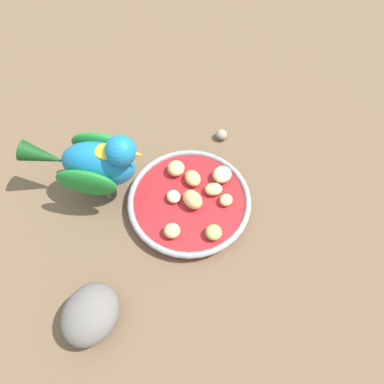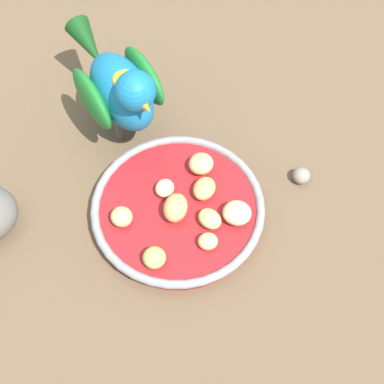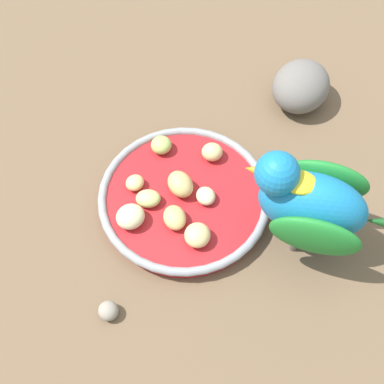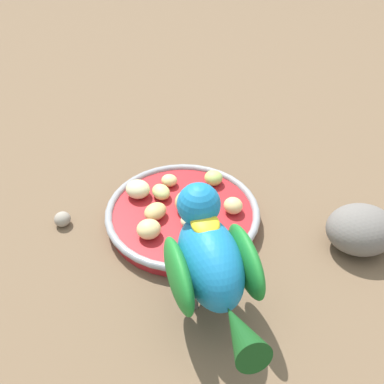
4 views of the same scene
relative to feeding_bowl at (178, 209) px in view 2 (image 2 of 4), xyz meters
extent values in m
plane|color=brown|center=(0.02, -0.02, -0.01)|extent=(4.00, 4.00, 0.00)
cylinder|color=#AD1E23|center=(0.00, 0.00, 0.00)|extent=(0.21, 0.21, 0.02)
torus|color=#93969B|center=(0.00, 0.00, 0.01)|extent=(0.22, 0.22, 0.01)
ellipsoid|color=tan|center=(-0.03, -0.03, 0.02)|extent=(0.03, 0.04, 0.02)
ellipsoid|color=#C6D17A|center=(-0.04, 0.01, 0.02)|extent=(0.04, 0.04, 0.02)
ellipsoid|color=#E5C67F|center=(0.06, 0.04, 0.02)|extent=(0.04, 0.04, 0.02)
ellipsoid|color=tan|center=(0.00, 0.01, 0.02)|extent=(0.03, 0.04, 0.03)
ellipsoid|color=beige|center=(0.02, -0.01, 0.01)|extent=(0.03, 0.03, 0.02)
ellipsoid|color=#E5C67F|center=(-0.05, 0.04, 0.01)|extent=(0.03, 0.03, 0.02)
ellipsoid|color=#B2CC66|center=(0.00, 0.08, 0.02)|extent=(0.04, 0.04, 0.02)
ellipsoid|color=#E5C67F|center=(-0.01, -0.06, 0.02)|extent=(0.04, 0.04, 0.02)
ellipsoid|color=beige|center=(-0.07, -0.01, 0.02)|extent=(0.04, 0.04, 0.02)
cylinder|color=#59544C|center=(0.09, -0.12, 0.01)|extent=(0.01, 0.01, 0.04)
cylinder|color=#59544C|center=(0.12, -0.09, 0.01)|extent=(0.01, 0.01, 0.04)
ellipsoid|color=#197AB7|center=(0.11, -0.11, 0.07)|extent=(0.14, 0.13, 0.09)
ellipsoid|color=#1E7F2D|center=(0.09, -0.14, 0.07)|extent=(0.09, 0.08, 0.06)
ellipsoid|color=#1E7F2D|center=(0.14, -0.09, 0.07)|extent=(0.09, 0.08, 0.06)
cone|color=#144719|center=(0.18, -0.17, 0.07)|extent=(0.08, 0.08, 0.05)
sphere|color=#197AB7|center=(0.07, -0.08, 0.11)|extent=(0.07, 0.07, 0.05)
cone|color=orange|center=(0.06, -0.06, 0.11)|extent=(0.03, 0.03, 0.02)
ellipsoid|color=yellow|center=(0.09, -0.09, 0.11)|extent=(0.05, 0.05, 0.01)
ellipsoid|color=gray|center=(-0.14, -0.10, 0.00)|extent=(0.03, 0.03, 0.02)
camera|label=1|loc=(0.16, 0.25, 0.52)|focal=31.32mm
camera|label=2|loc=(-0.11, 0.31, 0.58)|focal=49.01mm
camera|label=3|loc=(-0.14, -0.32, 0.58)|focal=49.77mm
camera|label=4|loc=(0.28, -0.42, 0.47)|focal=45.18mm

